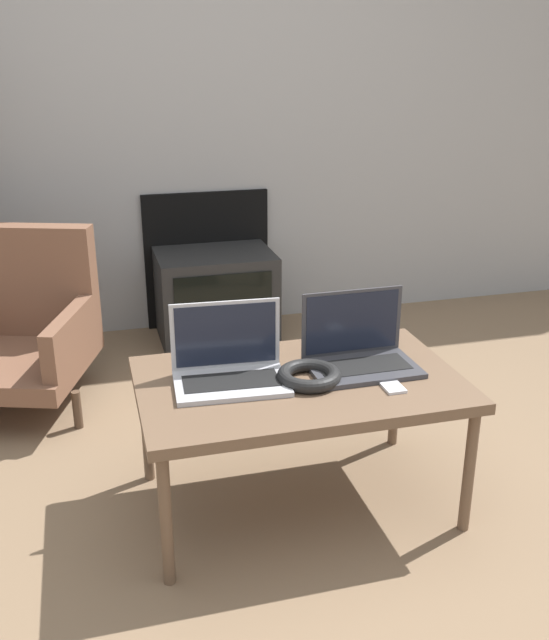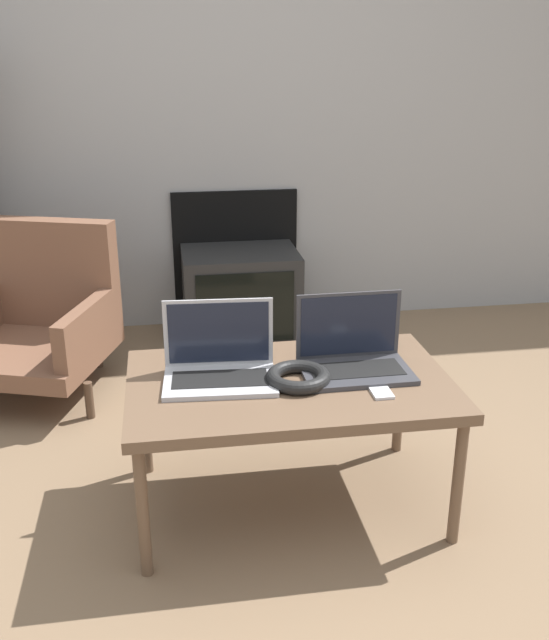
% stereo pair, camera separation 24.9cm
% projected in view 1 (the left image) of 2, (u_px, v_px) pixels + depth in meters
% --- Properties ---
extents(ground_plane, '(14.00, 14.00, 0.00)m').
position_uv_depth(ground_plane, '(325.00, 555.00, 2.16)').
color(ground_plane, '#7A6047').
extents(wall_back, '(7.00, 0.08, 2.60)m').
position_uv_depth(wall_back, '(197.00, 81.00, 3.58)').
color(wall_back, '#999999').
rests_on(wall_back, ground_plane).
extents(table, '(1.02, 0.63, 0.46)m').
position_uv_depth(table, '(299.00, 390.00, 2.27)').
color(table, brown).
rests_on(table, ground_plane).
extents(laptop_left, '(0.36, 0.25, 0.24)m').
position_uv_depth(laptop_left, '(229.00, 365.00, 2.22)').
color(laptop_left, '#B2B2B7').
rests_on(laptop_left, table).
extents(laptop_right, '(0.35, 0.23, 0.24)m').
position_uv_depth(laptop_right, '(359.00, 350.00, 2.33)').
color(laptop_right, '#38383D').
rests_on(laptop_right, table).
extents(headphones, '(0.20, 0.20, 0.04)m').
position_uv_depth(headphones, '(309.00, 376.00, 2.22)').
color(headphones, black).
rests_on(headphones, table).
extents(phone, '(0.06, 0.14, 0.01)m').
position_uv_depth(phone, '(389.00, 383.00, 2.21)').
color(phone, silver).
rests_on(phone, table).
extents(tv, '(0.59, 0.44, 0.47)m').
position_uv_depth(tv, '(216.00, 296.00, 3.72)').
color(tv, black).
rests_on(tv, ground_plane).
extents(armchair, '(0.77, 0.78, 0.73)m').
position_uv_depth(armchair, '(17.00, 324.00, 3.04)').
color(armchair, brown).
rests_on(armchair, ground_plane).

